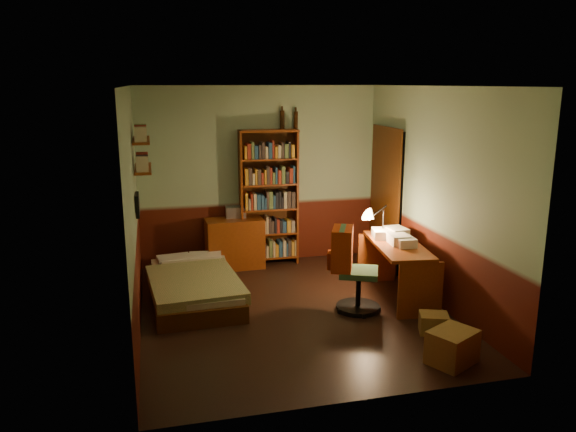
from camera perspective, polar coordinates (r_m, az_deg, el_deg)
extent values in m
cube|color=black|center=(6.75, 0.52, -9.70)|extent=(3.50, 4.00, 0.02)
cube|color=silver|center=(6.20, 0.57, 13.16)|extent=(3.50, 4.00, 0.02)
cube|color=#90AF8B|center=(8.28, -2.93, 4.09)|extent=(3.50, 0.02, 2.60)
cube|color=#90AF8B|center=(6.16, -15.53, 0.38)|extent=(0.02, 4.00, 2.60)
cube|color=#90AF8B|center=(6.99, 14.67, 1.94)|extent=(0.02, 4.00, 2.60)
cube|color=#90AF8B|center=(4.49, 6.94, -4.01)|extent=(3.50, 0.02, 2.60)
cube|color=black|center=(8.17, 10.00, 1.64)|extent=(0.06, 0.90, 2.00)
cube|color=#3A1C08|center=(8.16, 9.78, 1.63)|extent=(0.02, 0.98, 2.08)
cube|color=olive|center=(7.12, -9.59, -6.17)|extent=(1.06, 1.89, 0.55)
cube|color=maroon|center=(8.18, -5.43, -2.79)|extent=(0.84, 0.45, 0.73)
cube|color=#B2B2B7|center=(8.19, -5.34, 0.43)|extent=(0.30, 0.24, 0.15)
cube|color=maroon|center=(8.20, -1.93, 1.83)|extent=(0.87, 0.33, 1.99)
cylinder|color=black|center=(8.20, -0.60, 9.76)|extent=(0.08, 0.08, 0.26)
cylinder|color=black|center=(8.25, 0.79, 9.73)|extent=(0.07, 0.07, 0.24)
cube|color=maroon|center=(7.13, 10.97, -5.52)|extent=(0.71, 1.38, 0.71)
cube|color=silver|center=(7.24, 9.44, -1.78)|extent=(0.26, 0.32, 0.11)
cone|color=black|center=(7.24, 9.68, 0.33)|extent=(0.24, 0.24, 0.63)
cube|color=#365E38|center=(6.64, 7.23, -5.14)|extent=(0.68, 0.65, 1.07)
cube|color=#B1340C|center=(6.57, 5.10, 1.82)|extent=(0.38, 0.48, 0.50)
cube|color=maroon|center=(7.19, -14.52, 4.68)|extent=(0.20, 0.90, 0.03)
cube|color=maroon|center=(7.14, -14.69, 7.46)|extent=(0.20, 0.90, 0.03)
cube|color=black|center=(6.76, -15.05, 1.10)|extent=(0.04, 0.32, 0.26)
cube|color=olive|center=(5.75, 16.34, -12.63)|extent=(0.55, 0.51, 0.33)
cube|color=olive|center=(6.36, 14.58, -10.50)|extent=(0.37, 0.34, 0.21)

